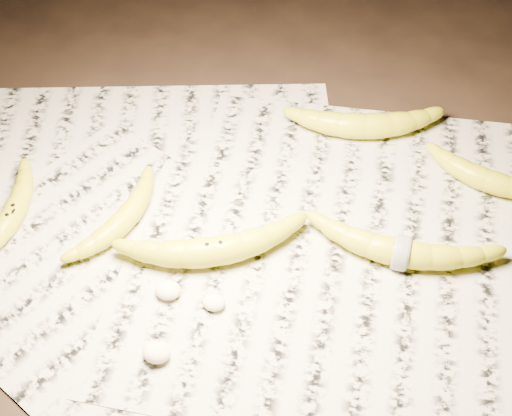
% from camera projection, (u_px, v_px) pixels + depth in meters
% --- Properties ---
extents(ground, '(3.00, 3.00, 0.00)m').
position_uv_depth(ground, '(268.00, 249.00, 0.96)').
color(ground, black).
rests_on(ground, ground).
extents(newspaper_patch, '(0.90, 0.70, 0.01)m').
position_uv_depth(newspaper_patch, '(249.00, 241.00, 0.97)').
color(newspaper_patch, '#B6B19C').
rests_on(newspaper_patch, ground).
extents(banana_left_a, '(0.06, 0.19, 0.03)m').
position_uv_depth(banana_left_a, '(10.00, 215.00, 0.97)').
color(banana_left_a, '#CBCC19').
rests_on(banana_left_a, newspaper_patch).
extents(banana_left_b, '(0.11, 0.17, 0.03)m').
position_uv_depth(banana_left_b, '(124.00, 218.00, 0.97)').
color(banana_left_b, '#CBCC19').
rests_on(banana_left_b, newspaper_patch).
extents(banana_center, '(0.23, 0.14, 0.04)m').
position_uv_depth(banana_center, '(214.00, 250.00, 0.93)').
color(banana_center, '#CBCC19').
rests_on(banana_center, newspaper_patch).
extents(banana_taped, '(0.23, 0.08, 0.04)m').
position_uv_depth(banana_taped, '(401.00, 251.00, 0.93)').
color(banana_taped, '#CBCC19').
rests_on(banana_taped, newspaper_patch).
extents(banana_upper_a, '(0.22, 0.10, 0.04)m').
position_uv_depth(banana_upper_a, '(365.00, 124.00, 1.09)').
color(banana_upper_a, '#CBCC19').
rests_on(banana_upper_a, newspaper_patch).
extents(banana_upper_b, '(0.18, 0.11, 0.03)m').
position_uv_depth(banana_upper_b, '(488.00, 178.00, 1.02)').
color(banana_upper_b, '#CBCC19').
rests_on(banana_upper_b, newspaper_patch).
extents(measuring_tape, '(0.01, 0.05, 0.05)m').
position_uv_depth(measuring_tape, '(401.00, 251.00, 0.93)').
color(measuring_tape, white).
rests_on(measuring_tape, newspaper_patch).
extents(flesh_chunk_a, '(0.03, 0.03, 0.02)m').
position_uv_depth(flesh_chunk_a, '(168.00, 288.00, 0.90)').
color(flesh_chunk_a, '#F5E6BE').
rests_on(flesh_chunk_a, newspaper_patch).
extents(flesh_chunk_b, '(0.03, 0.03, 0.02)m').
position_uv_depth(flesh_chunk_b, '(156.00, 351.00, 0.84)').
color(flesh_chunk_b, '#F5E6BE').
rests_on(flesh_chunk_b, newspaper_patch).
extents(flesh_chunk_c, '(0.03, 0.02, 0.02)m').
position_uv_depth(flesh_chunk_c, '(214.00, 301.00, 0.89)').
color(flesh_chunk_c, '#F5E6BE').
rests_on(flesh_chunk_c, newspaper_patch).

